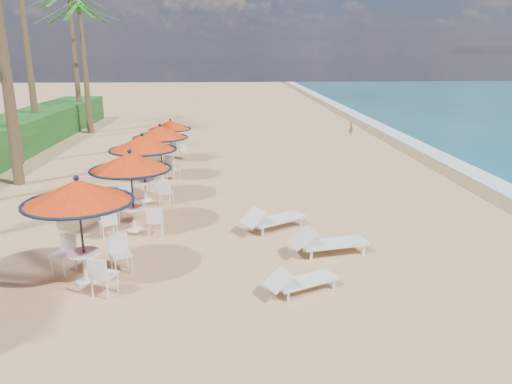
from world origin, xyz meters
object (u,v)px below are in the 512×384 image
station_2 (143,152)px  lounger_near (299,281)px  lounger_mid (326,242)px  lounger_far (271,219)px  station_0 (81,205)px  station_4 (171,130)px  station_3 (161,137)px  station_1 (129,172)px

station_2 → lounger_near: station_2 is taller
lounger_mid → lounger_far: 2.39m
lounger_far → station_0: bearing=-177.5°
lounger_near → station_4: bearing=80.9°
station_2 → station_3: 3.18m
station_3 → lounger_mid: 10.17m
station_4 → lounger_mid: bearing=-66.1°
station_2 → lounger_near: 8.93m
lounger_mid → lounger_near: bearing=-127.5°
station_2 → lounger_far: bearing=-37.5°
station_3 → lounger_far: 7.82m
lounger_near → lounger_far: (-0.29, 4.17, 0.06)m
station_3 → lounger_far: bearing=-57.8°
lounger_far → lounger_mid: bearing=-89.3°
lounger_mid → lounger_far: bearing=111.5°
station_2 → lounger_far: 5.66m
station_4 → lounger_mid: (5.43, -12.22, -1.21)m
station_1 → lounger_far: size_ratio=1.18×
station_2 → lounger_near: bearing=-58.4°
lounger_near → lounger_mid: bearing=38.5°
station_0 → lounger_mid: station_0 is taller
station_0 → station_3: (0.58, 9.81, -0.08)m
station_1 → station_2: station_1 is taller
station_3 → lounger_mid: size_ratio=1.08×
lounger_far → station_1: bearing=144.6°
station_1 → station_2: (-0.09, 3.14, -0.01)m
station_2 → lounger_far: size_ratio=1.17×
lounger_mid → station_2: bearing=124.7°
station_3 → lounger_mid: (5.41, -8.48, -1.49)m
station_4 → station_0: bearing=-92.4°
station_2 → station_4: (0.22, 6.91, -0.29)m
station_1 → lounger_near: size_ratio=1.39×
lounger_near → station_3: bearing=86.3°
station_2 → station_4: 6.92m
station_3 → lounger_near: size_ratio=1.32×
station_2 → station_3: (0.23, 3.17, -0.01)m
station_3 → station_4: station_3 is taller
station_3 → lounger_far: station_3 is taller
lounger_near → lounger_mid: (1.03, 2.18, 0.06)m
station_0 → station_1: bearing=82.8°
station_3 → station_4: (-0.01, 3.74, -0.28)m
lounger_near → station_1: bearing=110.0°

